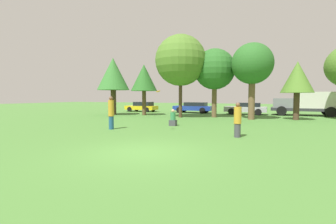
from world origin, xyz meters
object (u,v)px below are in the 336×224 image
person_thrower (111,113)px  tree_0 (113,75)px  tree_4 (252,64)px  tree_5 (297,78)px  person_catcher (238,120)px  tree_2 (181,61)px  tree_1 (144,78)px  frisbee (158,91)px  tree_3 (215,70)px  parked_car_yellow (142,107)px  delivery_truck_grey (309,103)px  parked_car_silver (246,108)px  bystander_sitting (173,119)px  parked_car_blue (194,107)px

person_thrower → tree_0: bearing=124.9°
tree_4 → tree_5: tree_4 is taller
person_catcher → tree_2: size_ratio=0.22×
tree_1 → tree_2: size_ratio=0.69×
frisbee → tree_3: tree_3 is taller
parked_car_yellow → frisbee: bearing=122.8°
tree_3 → tree_1: bearing=-177.9°
tree_2 → delivery_truck_grey: bearing=31.6°
frisbee → parked_car_silver: 15.67m
person_thrower → tree_2: bearing=84.1°
frisbee → bystander_sitting: 3.31m
person_catcher → person_thrower: bearing=-0.0°
person_thrower → tree_3: 11.78m
tree_2 → person_catcher: bearing=-55.9°
bystander_sitting → tree_5: 11.43m
tree_3 → tree_5: 6.85m
tree_4 → delivery_truck_grey: (5.05, 6.45, -3.29)m
frisbee → tree_5: (7.62, 10.51, 1.24)m
tree_2 → person_thrower: bearing=-96.0°
tree_0 → parked_car_blue: size_ratio=1.30×
bystander_sitting → tree_1: tree_1 is taller
person_thrower → bystander_sitting: 4.09m
tree_0 → tree_1: size_ratio=1.14×
person_catcher → tree_5: (3.36, 10.75, 2.63)m
tree_4 → tree_2: bearing=-175.8°
tree_4 → parked_car_yellow: size_ratio=1.58×
frisbee → parked_car_silver: frisbee is taller
tree_5 → parked_car_silver: size_ratio=1.10×
person_catcher → bystander_sitting: 5.43m
bystander_sitting → parked_car_blue: bearing=101.1°
frisbee → tree_1: (-6.39, 10.13, 1.59)m
tree_2 → tree_1: bearing=165.8°
parked_car_silver → tree_0: bearing=26.1°
frisbee → parked_car_blue: bearing=100.0°
tree_1 → delivery_truck_grey: 16.85m
tree_0 → parked_car_silver: bearing=25.3°
bystander_sitting → delivery_truck_grey: delivery_truck_grey is taller
parked_car_blue → bystander_sitting: bearing=101.9°
bystander_sitting → tree_2: (-1.76, 6.23, 4.76)m
tree_4 → parked_car_blue: 10.12m
tree_3 → tree_0: bearing=-173.5°
tree_4 → parked_car_yellow: 15.38m
bystander_sitting → tree_0: tree_0 is taller
parked_car_blue → parked_car_yellow: bearing=4.3°
frisbee → parked_car_blue: size_ratio=0.05×
person_thrower → tree_1: size_ratio=0.37×
tree_4 → parked_car_yellow: bearing=157.0°
person_thrower → frisbee: 3.21m
frisbee → tree_4: bearing=66.1°
parked_car_yellow → tree_4: bearing=157.9°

